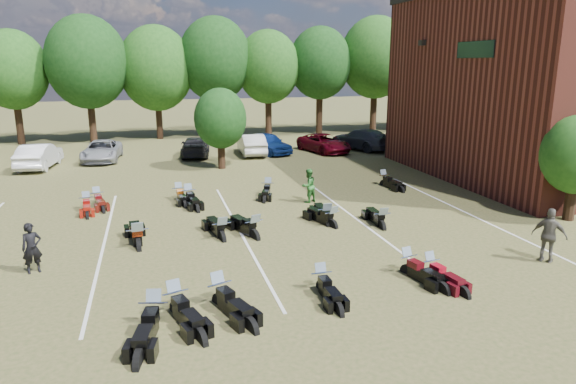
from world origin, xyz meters
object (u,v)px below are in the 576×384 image
object	(u,v)px
person_grey	(549,235)
motorcycle_3	(220,305)
person_black	(32,248)
person_green	(308,186)
motorcycle_14	(98,204)
car_4	(267,143)

from	to	relation	value
person_grey	motorcycle_3	size ratio (longest dim) A/B	0.79
person_black	person_green	world-z (taller)	person_black
person_grey	motorcycle_14	world-z (taller)	person_grey
motorcycle_3	car_4	bearing A→B (deg)	54.44
person_green	person_grey	xyz separation A→B (m)	(5.39, -9.14, 0.11)
motorcycle_3	motorcycle_14	xyz separation A→B (m)	(-4.13, 11.64, 0.00)
person_green	person_grey	size ratio (longest dim) A/B	0.88
motorcycle_14	motorcycle_3	bearing A→B (deg)	-84.36
car_4	person_green	xyz separation A→B (m)	(-1.10, -13.60, 0.04)
person_grey	person_green	bearing A→B (deg)	-8.87
person_green	motorcycle_14	distance (m)	9.82
motorcycle_3	motorcycle_14	distance (m)	12.35
person_black	person_grey	world-z (taller)	person_grey
person_black	motorcycle_14	size ratio (longest dim) A/B	0.79
person_black	person_grey	size ratio (longest dim) A/B	0.88
person_green	person_grey	bearing A→B (deg)	93.06
person_grey	motorcycle_3	xyz separation A→B (m)	(-10.81, -0.36, -0.91)
car_4	person_green	size ratio (longest dim) A/B	2.78
car_4	person_black	xyz separation A→B (m)	(-11.82, -19.38, 0.05)
person_green	car_4	bearing A→B (deg)	-122.08
person_black	person_grey	distance (m)	16.46
person_green	person_grey	distance (m)	10.61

